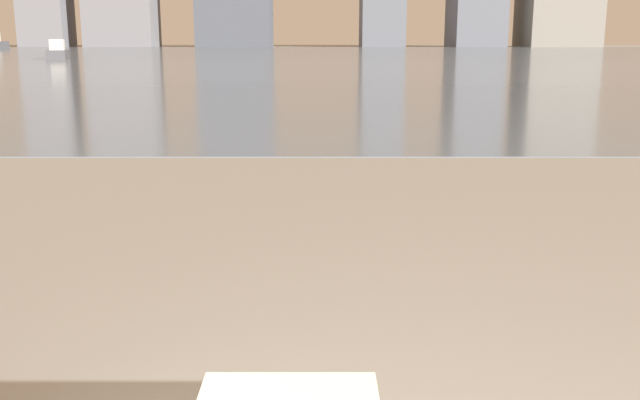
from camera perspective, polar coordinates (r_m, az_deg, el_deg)
The scene contains 2 objects.
harbor_water at distance 62.14m, azimuth -0.04°, elevation 11.65°, with size 180.00×110.00×0.01m.
harbor_boat_4 at distance 45.71m, azimuth -20.30°, elevation 11.01°, with size 1.82×3.28×1.17m.
Camera 1 is at (-0.01, -0.13, 1.17)m, focal length 40.00 mm.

